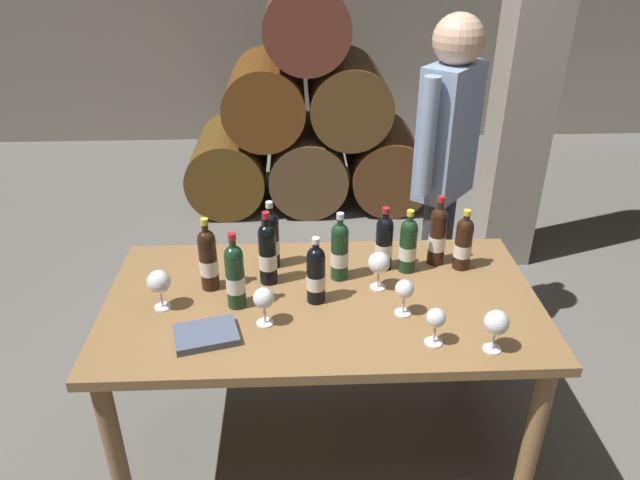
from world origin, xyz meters
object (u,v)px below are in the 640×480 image
object	(u,v)px
wine_glass_4	(159,282)
wine_glass_5	(264,299)
wine_bottle_8	(235,275)
tasting_notebook	(206,335)
wine_bottle_2	(316,274)
wine_bottle_6	(271,239)
wine_bottle_7	(463,243)
wine_bottle_3	(438,235)
sommelier_presenting	(446,158)
wine_glass_1	(379,263)
wine_bottle_5	(208,259)
wine_bottle_1	(408,245)
wine_bottle_4	(384,242)
wine_bottle_0	(340,250)
wine_bottle_9	(268,253)
wine_glass_2	(496,323)
dining_table	(322,317)
wine_glass_3	(436,319)
wine_glass_0	(404,290)

from	to	relation	value
wine_glass_4	wine_glass_5	distance (m)	0.41
wine_bottle_8	tasting_notebook	bearing A→B (deg)	-115.35
wine_bottle_2	wine_bottle_6	size ratio (longest dim) A/B	0.92
wine_bottle_2	wine_bottle_8	xyz separation A→B (m)	(-0.31, -0.02, 0.01)
wine_bottle_7	wine_bottle_8	size ratio (longest dim) A/B	0.86
wine_bottle_3	sommelier_presenting	distance (m)	0.54
wine_bottle_3	wine_glass_1	size ratio (longest dim) A/B	1.93
wine_bottle_8	wine_bottle_5	bearing A→B (deg)	131.77
wine_glass_5	wine_glass_1	bearing A→B (deg)	26.24
tasting_notebook	sommelier_presenting	distance (m)	1.47
wine_bottle_1	tasting_notebook	distance (m)	0.91
wine_bottle_4	wine_bottle_5	bearing A→B (deg)	-170.21
wine_bottle_5	wine_bottle_7	world-z (taller)	wine_bottle_5
wine_bottle_0	wine_glass_5	bearing A→B (deg)	-134.18
wine_glass_1	wine_glass_5	distance (m)	0.50
wine_bottle_9	wine_glass_2	distance (m)	0.92
wine_bottle_0	wine_glass_4	bearing A→B (deg)	-164.93
wine_bottle_9	wine_bottle_7	bearing A→B (deg)	5.47
wine_bottle_2	wine_bottle_8	world-z (taller)	wine_bottle_8
wine_bottle_6	wine_glass_2	world-z (taller)	wine_bottle_6
wine_bottle_2	wine_glass_4	world-z (taller)	wine_bottle_2
wine_bottle_9	tasting_notebook	world-z (taller)	wine_bottle_9
wine_bottle_7	wine_glass_1	xyz separation A→B (m)	(-0.37, -0.14, -0.00)
wine_glass_4	sommelier_presenting	distance (m)	1.49
wine_bottle_1	wine_glass_5	xyz separation A→B (m)	(-0.58, -0.35, -0.01)
wine_bottle_4	wine_glass_5	world-z (taller)	wine_bottle_4
wine_bottle_3	wine_bottle_6	bearing A→B (deg)	179.71
wine_glass_4	wine_bottle_8	bearing A→B (deg)	0.79
wine_bottle_9	tasting_notebook	size ratio (longest dim) A/B	1.44
wine_glass_4	wine_bottle_5	bearing A→B (deg)	38.32
dining_table	wine_bottle_4	xyz separation A→B (m)	(0.27, 0.22, 0.21)
wine_bottle_3	wine_glass_5	size ratio (longest dim) A/B	2.05
wine_bottle_1	wine_bottle_4	bearing A→B (deg)	166.45
wine_bottle_7	sommelier_presenting	xyz separation A→B (m)	(0.03, 0.54, 0.17)
wine_bottle_4	wine_bottle_8	distance (m)	0.65
wine_bottle_2	wine_bottle_7	distance (m)	0.66
wine_bottle_4	wine_bottle_5	size ratio (longest dim) A/B	0.91
wine_bottle_5	wine_glass_2	size ratio (longest dim) A/B	1.94
wine_bottle_3	tasting_notebook	distance (m)	1.05
wine_glass_3	wine_glass_4	xyz separation A→B (m)	(-0.99, 0.26, 0.01)
dining_table	wine_glass_0	size ratio (longest dim) A/B	11.63
wine_glass_2	sommelier_presenting	size ratio (longest dim) A/B	0.09
wine_bottle_1	wine_glass_0	distance (m)	0.32
wine_bottle_4	sommelier_presenting	distance (m)	0.66
wine_bottle_8	wine_bottle_4	bearing A→B (deg)	22.91
wine_bottle_5	wine_glass_2	distance (m)	1.11
wine_bottle_5	wine_bottle_7	bearing A→B (deg)	6.09
wine_bottle_5	sommelier_presenting	bearing A→B (deg)	31.25
wine_bottle_7	tasting_notebook	bearing A→B (deg)	-156.73
wine_bottle_9	wine_glass_0	world-z (taller)	wine_bottle_9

